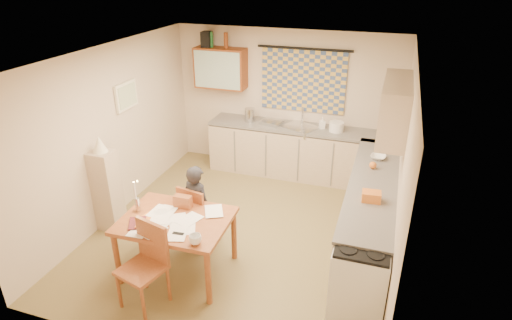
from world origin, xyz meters
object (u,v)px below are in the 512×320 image
(counter_right, at_px, (370,212))
(person, at_px, (198,207))
(stove, at_px, (359,279))
(shelf_stand, at_px, (107,191))
(dining_table, at_px, (178,245))
(chair_far, at_px, (200,225))
(counter_back, at_px, (302,152))

(counter_right, distance_m, person, 2.30)
(stove, bearing_deg, shelf_stand, 170.82)
(dining_table, distance_m, person, 0.59)
(stove, relative_size, chair_far, 0.99)
(counter_right, distance_m, shelf_stand, 3.64)
(counter_right, distance_m, stove, 1.39)
(counter_right, relative_size, dining_table, 2.28)
(stove, distance_m, dining_table, 2.17)
(stove, height_order, person, person)
(counter_back, height_order, dining_table, counter_back)
(chair_far, bearing_deg, counter_right, -149.09)
(counter_right, relative_size, shelf_stand, 2.48)
(chair_far, bearing_deg, dining_table, 100.02)
(counter_right, relative_size, person, 2.48)
(stove, distance_m, shelf_stand, 3.59)
(counter_back, bearing_deg, person, -109.06)
(counter_back, height_order, counter_right, same)
(stove, height_order, chair_far, chair_far)
(dining_table, relative_size, person, 1.09)
(chair_far, bearing_deg, counter_back, -98.35)
(dining_table, bearing_deg, counter_right, 30.94)
(person, bearing_deg, shelf_stand, 17.79)
(counter_right, height_order, person, person)
(dining_table, distance_m, shelf_stand, 1.50)
(stove, distance_m, person, 2.23)
(chair_far, xyz_separation_m, person, (0.01, -0.04, 0.32))
(person, bearing_deg, counter_back, -91.14)
(counter_back, height_order, chair_far, counter_back)
(stove, bearing_deg, counter_right, 90.00)
(chair_far, bearing_deg, stove, 175.28)
(counter_back, distance_m, counter_right, 2.09)
(chair_far, height_order, shelf_stand, shelf_stand)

